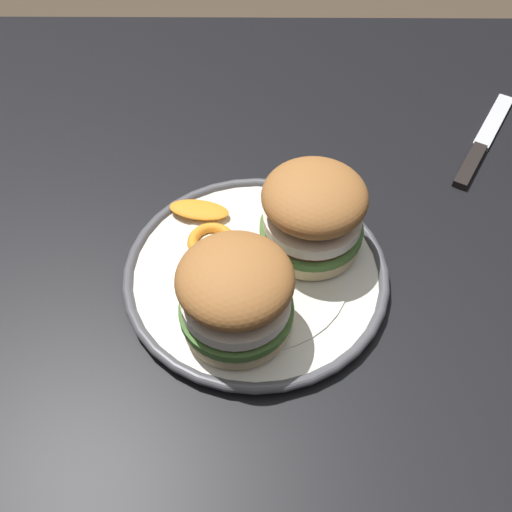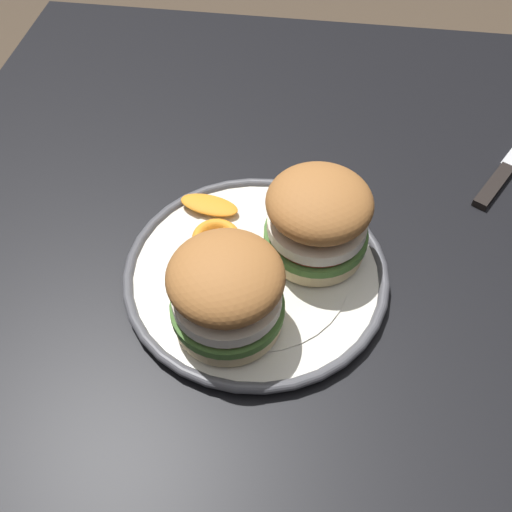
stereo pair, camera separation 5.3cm
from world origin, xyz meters
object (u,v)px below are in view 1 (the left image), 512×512
(sandwich_half_right, at_px, (236,294))
(dining_table, at_px, (294,345))
(dinner_plate, at_px, (256,273))
(sandwich_half_left, at_px, (313,212))
(table_knife, at_px, (481,145))

(sandwich_half_right, bearing_deg, dining_table, 122.25)
(dinner_plate, height_order, sandwich_half_left, sandwich_half_left)
(sandwich_half_left, distance_m, sandwich_half_right, 0.14)
(sandwich_half_right, xyz_separation_m, table_knife, (-0.30, 0.33, -0.07))
(dining_table, distance_m, dinner_plate, 0.12)
(sandwich_half_left, relative_size, table_knife, 0.80)
(sandwich_half_right, relative_size, table_knife, 0.80)
(dinner_plate, distance_m, sandwich_half_left, 0.09)
(dinner_plate, distance_m, sandwich_half_right, 0.09)
(sandwich_half_right, height_order, table_knife, sandwich_half_right)
(dining_table, xyz_separation_m, sandwich_half_left, (-0.07, 0.02, 0.17))
(sandwich_half_right, distance_m, table_knife, 0.45)
(dinner_plate, xyz_separation_m, sandwich_half_right, (0.07, -0.02, 0.06))
(sandwich_half_left, xyz_separation_m, sandwich_half_right, (0.11, -0.08, 0.00))
(table_knife, bearing_deg, dining_table, -45.42)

